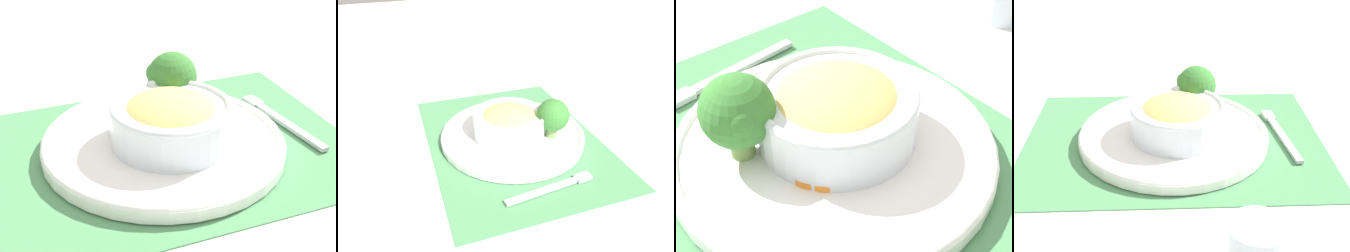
# 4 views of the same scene
# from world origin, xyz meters

# --- Properties ---
(ground_plane) EXTENTS (4.00, 4.00, 0.00)m
(ground_plane) POSITION_xyz_m (0.00, 0.00, 0.00)
(ground_plane) COLOR white
(placemat) EXTENTS (0.54, 0.41, 0.00)m
(placemat) POSITION_xyz_m (0.00, 0.00, 0.00)
(placemat) COLOR #4C8C59
(placemat) RESTS_ON ground_plane
(plate) EXTENTS (0.33, 0.33, 0.02)m
(plate) POSITION_xyz_m (0.00, 0.00, 0.02)
(plate) COLOR white
(plate) RESTS_ON placemat
(bowl) EXTENTS (0.16, 0.16, 0.07)m
(bowl) POSITION_xyz_m (0.01, -0.01, 0.05)
(bowl) COLOR silver
(bowl) RESTS_ON plate
(broccoli_floret) EXTENTS (0.07, 0.07, 0.09)m
(broccoli_floret) POSITION_xyz_m (0.05, 0.07, 0.07)
(broccoli_floret) COLOR #759E51
(broccoli_floret) RESTS_ON plate
(carrot_slice_near) EXTENTS (0.05, 0.05, 0.01)m
(carrot_slice_near) POSITION_xyz_m (-0.02, 0.04, 0.02)
(carrot_slice_near) COLOR orange
(carrot_slice_near) RESTS_ON plate
(carrot_slice_middle) EXTENTS (0.05, 0.05, 0.01)m
(carrot_slice_middle) POSITION_xyz_m (-0.03, 0.03, 0.02)
(carrot_slice_middle) COLOR orange
(carrot_slice_middle) RESTS_ON plate
(carrot_slice_far) EXTENTS (0.05, 0.05, 0.01)m
(carrot_slice_far) POSITION_xyz_m (-0.04, 0.02, 0.02)
(carrot_slice_far) COLOR orange
(carrot_slice_far) RESTS_ON plate
(carrot_slice_extra) EXTENTS (0.05, 0.05, 0.01)m
(carrot_slice_extra) POSITION_xyz_m (-0.04, 0.01, 0.02)
(carrot_slice_extra) COLOR orange
(carrot_slice_extra) RESTS_ON plate
(fork) EXTENTS (0.02, 0.18, 0.01)m
(fork) POSITION_xyz_m (0.19, 0.01, 0.01)
(fork) COLOR #B7B7BC
(fork) RESTS_ON placemat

